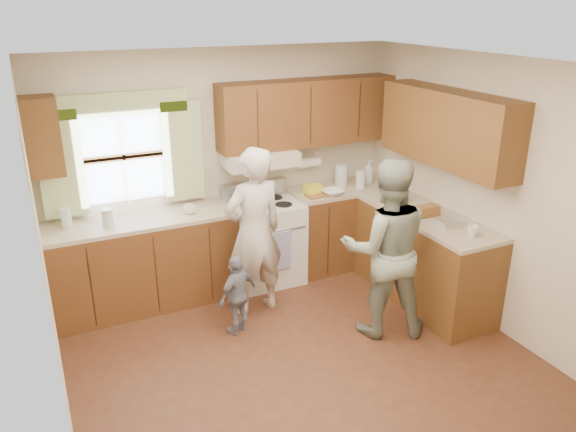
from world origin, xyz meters
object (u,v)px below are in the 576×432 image
woman_left (254,233)px  child (238,295)px  stove (264,241)px  woman_right (385,249)px

woman_left → child: (-0.29, -0.29, -0.46)m
stove → woman_right: bearing=-67.6°
stove → woman_left: woman_left is taller
woman_left → child: 0.61m
woman_left → woman_right: woman_left is taller
stove → woman_left: bearing=-120.7°
stove → woman_left: (-0.35, -0.59, 0.38)m
woman_right → child: bearing=-1.1°
stove → woman_right: size_ratio=0.64×
stove → woman_right: woman_right is taller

